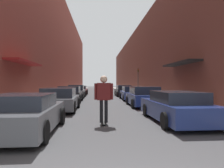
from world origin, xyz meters
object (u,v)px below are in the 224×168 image
(parked_car_left_3, at_px, (77,92))
(parked_car_left_4, at_px, (80,90))
(traffic_light, at_px, (138,78))
(parked_car_left_0, at_px, (25,114))
(parked_car_left_1, at_px, (60,100))
(parked_car_left_2, at_px, (70,94))
(parked_car_right_0, at_px, (176,107))
(parked_car_right_1, at_px, (144,97))
(parked_car_right_2, at_px, (132,93))
(skateboarder, at_px, (104,94))
(parked_car_right_3, at_px, (123,91))

(parked_car_left_3, bearing_deg, parked_car_left_4, 90.30)
(parked_car_left_3, distance_m, traffic_light, 9.57)
(parked_car_left_0, xyz_separation_m, parked_car_left_1, (0.11, 5.58, 0.02))
(parked_car_left_3, bearing_deg, parked_car_left_2, -90.36)
(parked_car_left_4, bearing_deg, parked_car_right_0, -74.78)
(parked_car_right_1, distance_m, traffic_light, 14.71)
(parked_car_right_2, height_order, traffic_light, traffic_light)
(parked_car_left_3, bearing_deg, skateboarder, -80.55)
(parked_car_left_3, height_order, parked_car_right_0, parked_car_left_3)
(parked_car_right_2, height_order, skateboarder, skateboarder)
(parked_car_left_1, xyz_separation_m, parked_car_right_2, (5.38, 7.57, -0.02))
(parked_car_left_0, height_order, parked_car_left_2, parked_car_left_2)
(parked_car_left_1, distance_m, parked_car_right_2, 9.29)
(parked_car_right_1, height_order, traffic_light, traffic_light)
(parked_car_right_1, height_order, parked_car_right_3, parked_car_right_1)
(parked_car_right_0, distance_m, parked_car_right_3, 17.08)
(parked_car_left_2, height_order, parked_car_left_3, parked_car_left_3)
(parked_car_right_0, height_order, skateboarder, skateboarder)
(parked_car_right_0, height_order, parked_car_right_3, parked_car_right_3)
(traffic_light, bearing_deg, parked_car_left_0, -109.22)
(parked_car_left_0, distance_m, parked_car_right_2, 14.25)
(parked_car_right_0, xyz_separation_m, parked_car_right_1, (-0.06, 5.96, 0.03))
(parked_car_left_0, relative_size, parked_car_left_3, 0.95)
(parked_car_left_3, distance_m, parked_car_right_2, 6.47)
(skateboarder, bearing_deg, traffic_light, 76.05)
(parked_car_left_1, bearing_deg, parked_car_left_0, -91.13)
(parked_car_left_2, distance_m, parked_car_right_2, 5.85)
(parked_car_left_3, distance_m, parked_car_right_1, 10.47)
(parked_car_left_1, distance_m, parked_car_left_3, 10.97)
(parked_car_left_1, height_order, parked_car_right_3, parked_car_right_3)
(parked_car_left_3, bearing_deg, parked_car_right_0, -69.85)
(parked_car_left_3, xyz_separation_m, skateboarder, (2.54, -15.24, 0.50))
(traffic_light, bearing_deg, parked_car_left_3, -144.51)
(parked_car_right_1, xyz_separation_m, parked_car_right_2, (0.09, 5.57, -0.03))
(parked_car_left_4, xyz_separation_m, parked_car_right_2, (5.53, -8.70, 0.02))
(parked_car_right_0, distance_m, parked_car_right_2, 11.52)
(parked_car_left_2, height_order, parked_car_right_3, parked_car_right_3)
(parked_car_left_0, bearing_deg, parked_car_right_3, 74.21)
(skateboarder, bearing_deg, parked_car_left_4, 97.11)
(parked_car_right_0, height_order, parked_car_right_1, parked_car_right_1)
(parked_car_left_4, bearing_deg, parked_car_right_1, -69.12)
(parked_car_left_2, height_order, traffic_light, traffic_light)
(parked_car_left_1, bearing_deg, parked_car_right_2, 54.57)
(skateboarder, bearing_deg, parked_car_right_1, 65.38)
(parked_car_left_2, height_order, parked_car_right_1, parked_car_right_1)
(parked_car_right_1, distance_m, parked_car_right_2, 5.57)
(parked_car_left_3, xyz_separation_m, parked_car_right_3, (5.30, 2.16, -0.03))
(parked_car_left_2, bearing_deg, parked_car_right_2, 18.92)
(parked_car_right_0, bearing_deg, parked_car_right_3, 90.60)
(parked_car_right_0, relative_size, traffic_light, 1.42)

